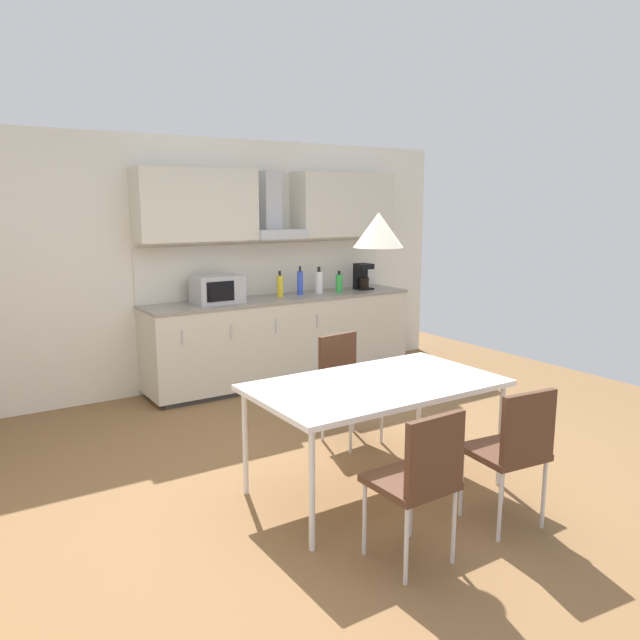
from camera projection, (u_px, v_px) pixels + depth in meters
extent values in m
cube|color=brown|center=(342.00, 483.00, 4.36)|extent=(7.95, 8.23, 0.02)
cube|color=silver|center=(187.00, 265.00, 6.43)|extent=(6.36, 0.10, 2.57)
cube|color=#333333|center=(283.00, 378.00, 6.86)|extent=(2.88, 0.56, 0.05)
cube|color=beige|center=(283.00, 338.00, 6.78)|extent=(3.00, 0.61, 0.85)
cube|color=gray|center=(282.00, 298.00, 6.70)|extent=(3.02, 0.63, 0.03)
cube|color=silver|center=(183.00, 337.00, 5.81)|extent=(0.01, 0.01, 0.14)
cube|color=silver|center=(232.00, 331.00, 6.08)|extent=(0.01, 0.01, 0.14)
cube|color=silver|center=(276.00, 326.00, 6.35)|extent=(0.01, 0.01, 0.14)
cube|color=silver|center=(317.00, 321.00, 6.61)|extent=(0.01, 0.01, 0.14)
cube|color=silver|center=(269.00, 269.00, 6.88)|extent=(3.00, 0.02, 0.56)
cube|color=beige|center=(196.00, 205.00, 6.15)|extent=(1.22, 0.34, 0.71)
cube|color=beige|center=(343.00, 205.00, 7.10)|extent=(1.22, 0.34, 0.71)
cube|color=#B7BABF|center=(276.00, 234.00, 6.67)|extent=(0.56, 0.40, 0.10)
cube|color=#B7BABF|center=(271.00, 202.00, 6.69)|extent=(0.20, 0.16, 0.66)
cube|color=#ADADB2|center=(217.00, 289.00, 6.27)|extent=(0.48, 0.34, 0.28)
cube|color=black|center=(221.00, 291.00, 6.10)|extent=(0.29, 0.01, 0.20)
cube|color=black|center=(363.00, 288.00, 7.28)|extent=(0.18, 0.18, 0.02)
cylinder|color=black|center=(364.00, 283.00, 7.26)|extent=(0.12, 0.12, 0.12)
cube|color=black|center=(360.00, 276.00, 7.30)|extent=(0.16, 0.08, 0.30)
cube|color=black|center=(364.00, 266.00, 7.22)|extent=(0.18, 0.16, 0.06)
cylinder|color=blue|center=(300.00, 283.00, 6.84)|extent=(0.06, 0.06, 0.26)
cylinder|color=black|center=(300.00, 269.00, 6.81)|extent=(0.03, 0.03, 0.06)
cylinder|color=white|center=(319.00, 282.00, 6.95)|extent=(0.08, 0.08, 0.24)
cylinder|color=black|center=(319.00, 269.00, 6.92)|extent=(0.03, 0.03, 0.05)
cylinder|color=yellow|center=(280.00, 286.00, 6.69)|extent=(0.07, 0.07, 0.23)
cylinder|color=black|center=(280.00, 273.00, 6.67)|extent=(0.03, 0.03, 0.05)
cylinder|color=green|center=(339.00, 283.00, 7.05)|extent=(0.08, 0.08, 0.20)
cylinder|color=black|center=(339.00, 273.00, 7.03)|extent=(0.03, 0.03, 0.04)
cube|color=white|center=(376.00, 385.00, 4.12)|extent=(1.65, 0.95, 0.04)
cylinder|color=silver|center=(312.00, 490.00, 3.44)|extent=(0.04, 0.04, 0.72)
cylinder|color=silver|center=(501.00, 435.00, 4.26)|extent=(0.04, 0.04, 0.72)
cylinder|color=silver|center=(245.00, 443.00, 4.12)|extent=(0.04, 0.04, 0.72)
cylinder|color=silver|center=(419.00, 403.00, 4.94)|extent=(0.04, 0.04, 0.72)
cube|color=#4C2D1E|center=(410.00, 482.00, 3.34)|extent=(0.41, 0.41, 0.04)
cube|color=#4C2D1E|center=(435.00, 454.00, 3.15)|extent=(0.38, 0.05, 0.40)
cylinder|color=silver|center=(364.00, 518.00, 3.42)|extent=(0.02, 0.02, 0.43)
cylinder|color=silver|center=(411.00, 502.00, 3.61)|extent=(0.02, 0.02, 0.43)
cylinder|color=silver|center=(406.00, 546.00, 3.15)|extent=(0.02, 0.02, 0.43)
cylinder|color=silver|center=(454.00, 526.00, 3.34)|extent=(0.02, 0.02, 0.43)
cube|color=#4C2D1E|center=(504.00, 452.00, 3.73)|extent=(0.44, 0.44, 0.04)
cube|color=#4C2D1E|center=(528.00, 427.00, 3.53)|extent=(0.38, 0.08, 0.40)
cylinder|color=silver|center=(461.00, 483.00, 3.85)|extent=(0.02, 0.02, 0.43)
cylinder|color=silver|center=(503.00, 473.00, 4.00)|extent=(0.02, 0.02, 0.43)
cylinder|color=silver|center=(500.00, 507.00, 3.55)|extent=(0.02, 0.02, 0.43)
cylinder|color=silver|center=(544.00, 494.00, 3.70)|extent=(0.02, 0.02, 0.43)
cube|color=#4C2D1E|center=(352.00, 389.00, 5.01)|extent=(0.44, 0.44, 0.04)
cube|color=#4C2D1E|center=(338.00, 358.00, 5.10)|extent=(0.38, 0.08, 0.40)
cylinder|color=silver|center=(382.00, 418.00, 5.03)|extent=(0.02, 0.02, 0.43)
cylinder|color=silver|center=(351.00, 427.00, 4.82)|extent=(0.02, 0.02, 0.43)
cylinder|color=silver|center=(353.00, 407.00, 5.29)|extent=(0.02, 0.02, 0.43)
cylinder|color=silver|center=(322.00, 416.00, 5.07)|extent=(0.02, 0.02, 0.43)
cone|color=silver|center=(379.00, 230.00, 3.93)|extent=(0.32, 0.32, 0.22)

